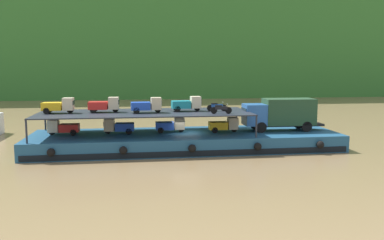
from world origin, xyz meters
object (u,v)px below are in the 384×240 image
(mini_truck_upper_mid, at_px, (104,105))
(mini_truck_upper_fore, at_px, (147,105))
(motorcycle_upper_centre, at_px, (217,107))
(mini_truck_lower_aft, at_px, (119,126))
(mini_truck_lower_stern, at_px, (63,127))
(mini_truck_lower_mid, at_px, (171,125))
(motorcycle_upper_port, at_px, (221,109))
(covered_lorry, at_px, (281,113))
(mini_truck_upper_bow, at_px, (187,104))
(cargo_barge, at_px, (186,141))
(mini_truck_lower_fore, at_px, (224,125))
(mini_truck_upper_stern, at_px, (59,106))

(mini_truck_upper_mid, xyz_separation_m, mini_truck_upper_fore, (3.83, -0.99, 0.00))
(mini_truck_upper_fore, xyz_separation_m, motorcycle_upper_centre, (6.55, 0.49, -0.26))
(mini_truck_upper_fore, bearing_deg, mini_truck_lower_aft, 160.53)
(mini_truck_lower_stern, bearing_deg, motorcycle_upper_centre, -1.94)
(mini_truck_lower_mid, bearing_deg, motorcycle_upper_port, -31.84)
(covered_lorry, relative_size, mini_truck_lower_stern, 2.86)
(covered_lorry, relative_size, mini_truck_lower_mid, 2.85)
(mini_truck_upper_bow, height_order, motorcycle_upper_port, mini_truck_upper_bow)
(cargo_barge, bearing_deg, mini_truck_upper_fore, -172.68)
(mini_truck_upper_mid, xyz_separation_m, mini_truck_upper_bow, (7.59, -0.11, 0.00))
(cargo_barge, xyz_separation_m, motorcycle_upper_port, (2.88, -2.07, 3.18))
(cargo_barge, distance_m, mini_truck_upper_bow, 3.47)
(covered_lorry, relative_size, motorcycle_upper_centre, 4.15)
(cargo_barge, relative_size, covered_lorry, 3.61)
(mini_truck_lower_mid, bearing_deg, cargo_barge, -22.65)
(mini_truck_lower_fore, distance_m, motorcycle_upper_port, 2.77)
(covered_lorry, xyz_separation_m, mini_truck_lower_fore, (-5.62, -0.11, -1.00))
(mini_truck_lower_mid, relative_size, mini_truck_upper_mid, 1.00)
(mini_truck_lower_fore, height_order, motorcycle_upper_centre, motorcycle_upper_centre)
(mini_truck_upper_bow, xyz_separation_m, motorcycle_upper_centre, (2.79, -0.38, -0.26))
(cargo_barge, height_order, mini_truck_lower_stern, mini_truck_lower_stern)
(mini_truck_lower_mid, xyz_separation_m, mini_truck_upper_bow, (1.52, -0.16, 2.00))
(covered_lorry, bearing_deg, mini_truck_upper_mid, 178.43)
(mini_truck_lower_aft, height_order, mini_truck_lower_mid, same)
(mini_truck_lower_aft, xyz_separation_m, mini_truck_upper_bow, (6.36, -0.04, 2.00))
(mini_truck_upper_fore, relative_size, motorcycle_upper_centre, 1.46)
(mini_truck_lower_fore, xyz_separation_m, mini_truck_upper_stern, (-15.06, 0.35, 2.00))
(mini_truck_lower_fore, bearing_deg, mini_truck_upper_mid, 177.04)
(motorcycle_upper_centre, bearing_deg, covered_lorry, 0.30)
(mini_truck_lower_aft, height_order, mini_truck_upper_bow, mini_truck_upper_bow)
(mini_truck_lower_aft, distance_m, mini_truck_lower_fore, 9.85)
(motorcycle_upper_port, relative_size, motorcycle_upper_centre, 1.00)
(mini_truck_lower_stern, relative_size, mini_truck_lower_mid, 1.00)
(mini_truck_lower_mid, xyz_separation_m, mini_truck_lower_fore, (5.00, -0.63, 0.00))
(covered_lorry, height_order, mini_truck_upper_stern, mini_truck_upper_stern)
(mini_truck_lower_fore, bearing_deg, mini_truck_upper_bow, 172.40)
(cargo_barge, relative_size, mini_truck_upper_bow, 10.22)
(mini_truck_upper_bow, bearing_deg, mini_truck_lower_fore, -7.60)
(mini_truck_lower_aft, distance_m, mini_truck_upper_fore, 3.41)
(mini_truck_lower_aft, xyz_separation_m, mini_truck_upper_fore, (2.60, -0.92, 2.00))
(cargo_barge, xyz_separation_m, mini_truck_lower_stern, (-11.18, 0.51, 1.44))
(mini_truck_lower_aft, bearing_deg, mini_truck_lower_mid, 1.44)
(mini_truck_lower_mid, height_order, motorcycle_upper_port, motorcycle_upper_port)
(covered_lorry, xyz_separation_m, mini_truck_upper_mid, (-16.69, 0.46, 1.00))
(mini_truck_lower_stern, xyz_separation_m, mini_truck_upper_mid, (3.74, 0.01, 2.00))
(mini_truck_lower_aft, xyz_separation_m, mini_truck_lower_mid, (4.84, 0.12, 0.00))
(cargo_barge, height_order, mini_truck_upper_mid, mini_truck_upper_mid)
(mini_truck_lower_fore, distance_m, mini_truck_upper_fore, 7.52)
(mini_truck_lower_stern, bearing_deg, motorcycle_upper_port, -10.38)
(mini_truck_upper_fore, xyz_separation_m, motorcycle_upper_port, (6.50, -1.61, -0.26))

